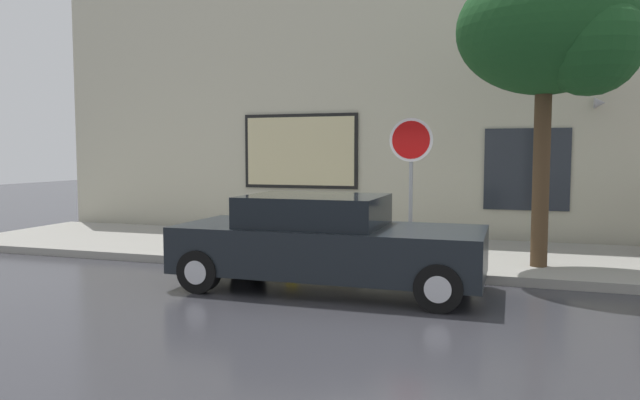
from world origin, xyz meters
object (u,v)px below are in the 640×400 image
fire_hydrant (292,231)px  street_tree (554,33)px  stop_sign (411,161)px  parked_car (326,242)px

fire_hydrant → street_tree: 5.78m
fire_hydrant → stop_sign: bearing=-7.6°
parked_car → street_tree: bearing=31.3°
street_tree → stop_sign: bearing=-176.9°
parked_car → fire_hydrant: parked_car is taller
fire_hydrant → stop_sign: stop_sign is taller
parked_car → fire_hydrant: bearing=122.5°
fire_hydrant → stop_sign: size_ratio=0.32×
street_tree → stop_sign: (-2.28, -0.12, -2.07)m
parked_car → street_tree: size_ratio=0.91×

